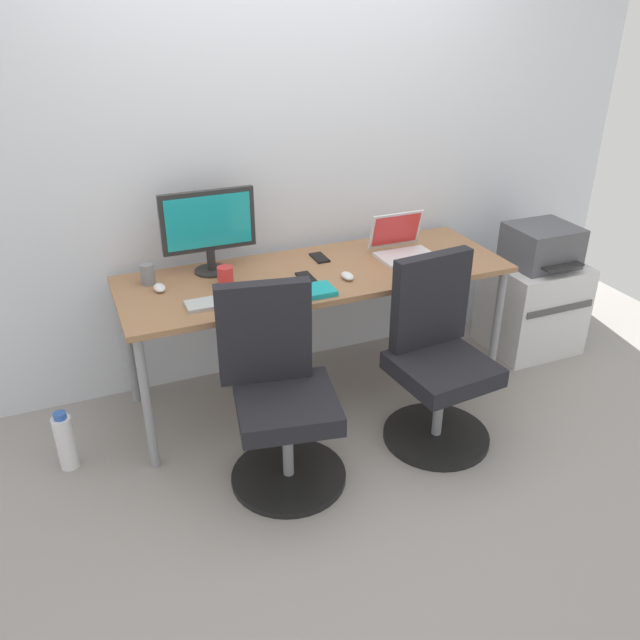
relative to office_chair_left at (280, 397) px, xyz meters
The scene contains 19 objects.
ground_plane 0.82m from the office_chair_left, 54.16° to the left, with size 5.28×5.28×0.00m, color gray.
back_wall 1.39m from the office_chair_left, 67.59° to the left, with size 4.40×0.04×2.60m, color silver.
desk 0.75m from the office_chair_left, 54.16° to the left, with size 2.03×0.70×0.74m.
office_chair_left is the anchor object (origin of this frame).
office_chair_right 0.82m from the office_chair_left, ahead, with size 0.54×0.54×0.94m.
side_cabinet 1.95m from the office_chair_left, 16.48° to the left, with size 0.53×0.48×0.57m.
printer 1.96m from the office_chair_left, 16.46° to the left, with size 0.38×0.40×0.24m.
water_bottle_on_floor 1.06m from the office_chair_left, 155.50° to the left, with size 0.09×0.09×0.31m.
desktop_monitor 0.97m from the office_chair_left, 96.44° to the left, with size 0.48×0.18×0.43m.
open_laptop 1.18m from the office_chair_left, 33.11° to the left, with size 0.31×0.28×0.22m.
keyboard_by_monitor 0.53m from the office_chair_left, 109.13° to the left, with size 0.34×0.12×0.02m, color #B7B7B7.
keyboard_by_laptop 1.06m from the office_chair_left, 19.88° to the left, with size 0.34×0.12×0.02m, color #B7B7B7.
mouse_by_monitor 0.82m from the office_chair_left, 120.61° to the left, with size 0.06×0.10×0.03m, color silver.
mouse_by_laptop 0.75m from the office_chair_left, 39.15° to the left, with size 0.06×0.10×0.03m, color silver.
coffee_mug 0.71m from the office_chair_left, 95.98° to the left, with size 0.08×0.08×0.09m, color red.
pen_cup 0.94m from the office_chair_left, 119.15° to the left, with size 0.07×0.07×0.10m, color slate.
phone_near_laptop 0.95m from the office_chair_left, 55.85° to the left, with size 0.07×0.14×0.01m, color black.
phone_near_monitor 0.69m from the office_chair_left, 57.01° to the left, with size 0.07×0.14×0.01m, color black.
notebook 0.55m from the office_chair_left, 48.28° to the left, with size 0.21×0.15×0.03m, color teal.
Camera 1 is at (-1.18, -2.90, 2.08)m, focal length 36.58 mm.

